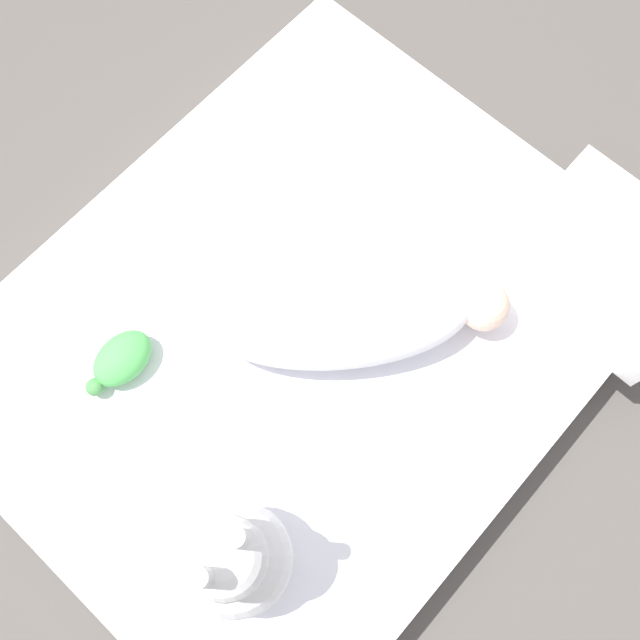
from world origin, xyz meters
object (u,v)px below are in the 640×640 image
bunny_plush (234,559)px  turtle_plush (121,360)px  pillow (609,262)px  swaddled_baby (350,316)px

bunny_plush → turtle_plush: size_ratio=2.32×
pillow → bunny_plush: bunny_plush is taller
swaddled_baby → pillow: bearing=8.5°
bunny_plush → turtle_plush: (-0.11, -0.43, -0.10)m
bunny_plush → swaddled_baby: bearing=-162.1°
swaddled_baby → turtle_plush: (0.36, -0.28, -0.04)m
swaddled_baby → pillow: (-0.46, 0.31, -0.04)m
pillow → turtle_plush: (0.82, -0.59, -0.00)m
pillow → bunny_plush: size_ratio=1.02×
turtle_plush → swaddled_baby: bearing=141.9°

